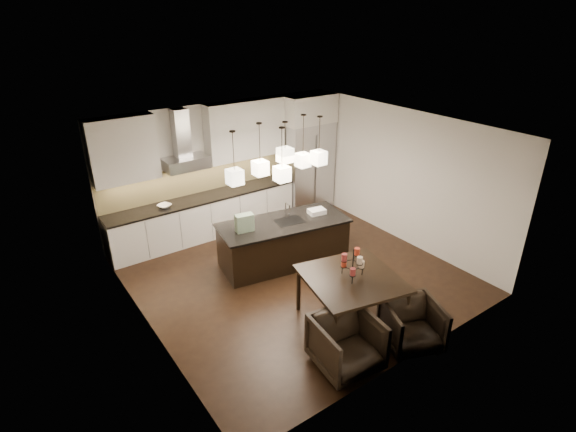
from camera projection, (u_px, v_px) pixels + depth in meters
floor at (294, 275)px, 8.51m from camera, size 5.50×5.50×0.02m
ceiling at (295, 128)px, 7.31m from camera, size 5.50×5.50×0.02m
wall_back at (221, 166)px, 9.94m from camera, size 5.50×0.02×2.80m
wall_front at (419, 277)px, 5.87m from camera, size 5.50×0.02×2.80m
wall_left at (140, 252)px, 6.46m from camera, size 0.02×5.50×2.80m
wall_right at (401, 176)px, 9.36m from camera, size 0.02×5.50×2.80m
refrigerator at (306, 166)px, 10.90m from camera, size 1.20×0.72×2.15m
fridge_panel at (307, 109)px, 10.31m from camera, size 1.26×0.72×0.65m
lower_cabinets at (205, 217)px, 9.78m from camera, size 4.21×0.62×0.88m
countertop at (204, 198)px, 9.58m from camera, size 4.21×0.66×0.04m
backsplash at (196, 179)px, 9.66m from camera, size 4.21×0.02×0.63m
upper_cab_left at (123, 150)px, 8.37m from camera, size 1.25×0.35×1.25m
upper_cab_right at (246, 129)px, 9.76m from camera, size 1.85×0.35×1.25m
hood_canopy at (186, 163)px, 9.12m from camera, size 0.90×0.52×0.24m
hood_chimney at (181, 133)px, 8.94m from camera, size 0.30×0.28×0.96m
fruit_bowl at (164, 206)px, 9.06m from camera, size 0.33×0.33×0.06m
island_body at (283, 243)px, 8.75m from camera, size 2.54×1.36×0.85m
island_top at (283, 223)px, 8.56m from camera, size 2.63×1.45×0.04m
faucet at (286, 210)px, 8.59m from camera, size 0.13×0.24×0.37m
tote_bag at (244, 223)px, 8.14m from camera, size 0.35×0.23×0.33m
food_container at (317, 211)px, 8.86m from camera, size 0.36×0.28×0.10m
dining_table at (350, 300)px, 7.07m from camera, size 1.66×1.66×0.84m
candelabra at (353, 264)px, 6.79m from camera, size 0.48×0.48×0.49m
candle_a at (362, 264)px, 6.86m from camera, size 0.10×0.10×0.11m
candle_b at (344, 263)px, 6.89m from camera, size 0.10×0.10×0.11m
candle_c at (353, 272)px, 6.67m from camera, size 0.10×0.10×0.11m
candle_d at (357, 251)px, 6.86m from camera, size 0.10×0.10×0.11m
candle_e at (344, 257)px, 6.70m from camera, size 0.10×0.10×0.11m
candle_f at (360, 260)px, 6.62m from camera, size 0.10×0.10×0.11m
armchair_left at (347, 343)px, 6.19m from camera, size 0.94×0.97×0.79m
armchair_right at (412, 325)px, 6.59m from camera, size 1.03×1.04×0.73m
pendant_a at (235, 177)px, 7.53m from camera, size 0.24×0.24×0.26m
pendant_b at (260, 168)px, 8.03m from camera, size 0.24×0.24×0.26m
pendant_c at (285, 155)px, 8.04m from camera, size 0.24×0.24×0.26m
pendant_d at (303, 160)px, 8.65m from camera, size 0.24×0.24×0.26m
pendant_e at (319, 158)px, 8.50m from camera, size 0.24×0.24×0.26m
pendant_f at (282, 174)px, 7.77m from camera, size 0.24×0.24×0.26m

